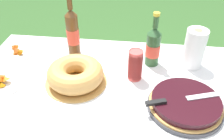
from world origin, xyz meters
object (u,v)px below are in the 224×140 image
at_px(serving_knife, 180,99).
at_px(paper_towel_roll, 194,48).
at_px(cider_bottle_amber, 73,32).
at_px(snack_plate_left, 17,52).
at_px(cup_stack, 135,65).
at_px(cider_bottle_green, 153,46).
at_px(bundt_cake, 75,74).
at_px(snack_plate_near, 2,82).
at_px(berry_tart, 185,104).

xyz_separation_m(serving_knife, paper_towel_roll, (0.10, 0.35, 0.04)).
relative_size(cider_bottle_amber, snack_plate_left, 1.79).
bearing_deg(cup_stack, cider_bottle_green, 58.75).
xyz_separation_m(snack_plate_left, paper_towel_roll, (1.00, 0.01, 0.10)).
bearing_deg(bundt_cake, paper_towel_roll, 20.63).
xyz_separation_m(cup_stack, snack_plate_near, (-0.65, -0.13, -0.07)).
distance_m(snack_plate_near, snack_plate_left, 0.28).
relative_size(berry_tart, cider_bottle_amber, 0.93).
bearing_deg(snack_plate_left, cup_stack, -11.64).
distance_m(bundt_cake, cup_stack, 0.30).
height_order(bundt_cake, cider_bottle_amber, cider_bottle_amber).
distance_m(bundt_cake, snack_plate_near, 0.37).
xyz_separation_m(cider_bottle_green, snack_plate_left, (-0.78, 0.00, -0.10)).
height_order(snack_plate_near, paper_towel_roll, paper_towel_roll).
distance_m(serving_knife, paper_towel_roll, 0.37).
height_order(berry_tart, cider_bottle_amber, cider_bottle_amber).
relative_size(cider_bottle_amber, paper_towel_roll, 1.65).
bearing_deg(cup_stack, snack_plate_left, 168.36).
relative_size(serving_knife, snack_plate_left, 1.83).
xyz_separation_m(bundt_cake, paper_towel_roll, (0.59, 0.22, 0.06)).
relative_size(bundt_cake, snack_plate_left, 1.56).
distance_m(bundt_cake, cider_bottle_green, 0.44).
xyz_separation_m(serving_knife, cup_stack, (-0.20, 0.20, 0.02)).
bearing_deg(snack_plate_left, serving_knife, -21.08).
distance_m(cider_bottle_green, cider_bottle_amber, 0.45).
relative_size(serving_knife, cup_stack, 2.23).
xyz_separation_m(berry_tart, snack_plate_near, (-0.88, 0.07, -0.01)).
bearing_deg(cup_stack, berry_tart, -39.99).
distance_m(cup_stack, cider_bottle_green, 0.17).
distance_m(cider_bottle_amber, snack_plate_left, 0.36).
distance_m(cider_bottle_green, snack_plate_near, 0.79).
bearing_deg(paper_towel_roll, cider_bottle_green, -177.57).
relative_size(berry_tart, serving_knife, 0.91).
xyz_separation_m(snack_plate_near, snack_plate_left, (-0.04, 0.27, -0.00)).
xyz_separation_m(berry_tart, cider_bottle_green, (-0.14, 0.34, 0.08)).
xyz_separation_m(cup_stack, snack_plate_left, (-0.70, 0.14, -0.07)).
height_order(cider_bottle_amber, snack_plate_near, cider_bottle_amber).
height_order(serving_knife, cup_stack, cup_stack).
height_order(berry_tart, cup_stack, cup_stack).
height_order(berry_tart, bundt_cake, bundt_cake).
relative_size(snack_plate_left, paper_towel_roll, 0.92).
height_order(serving_knife, snack_plate_left, serving_knife).
bearing_deg(serving_knife, berry_tart, -0.00).
bearing_deg(serving_knife, snack_plate_left, 140.31).
bearing_deg(serving_knife, snack_plate_near, 156.42).
bearing_deg(cider_bottle_amber, cup_stack, -28.10).
bearing_deg(snack_plate_near, cider_bottle_green, 20.15).
relative_size(cider_bottle_green, snack_plate_near, 1.40).
bearing_deg(cider_bottle_amber, berry_tart, -33.14).
bearing_deg(cup_stack, snack_plate_near, -168.84).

